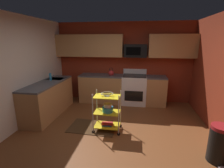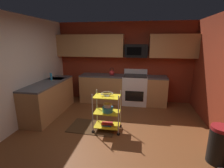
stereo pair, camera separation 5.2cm
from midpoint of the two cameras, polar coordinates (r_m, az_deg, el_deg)
name	(u,v)px [view 1 (the left image)]	position (r m, az deg, el deg)	size (l,w,h in m)	color
floor	(112,137)	(3.80, -0.43, -17.70)	(4.40, 4.80, 0.04)	brown
wall_back	(123,62)	(5.67, 3.61, 7.32)	(4.52, 0.06, 2.60)	maroon
wall_left	(10,74)	(4.27, -31.54, 2.81)	(0.06, 4.80, 2.60)	silver
counter_run	(95,92)	(5.19, -6.00, -2.89)	(3.59, 2.47, 0.92)	#B27F4C
oven_range	(134,89)	(5.50, 7.26, -1.76)	(0.76, 0.65, 1.10)	white
upper_cabinets	(120,46)	(5.45, 2.56, 12.84)	(4.40, 0.33, 0.70)	#B27F4C
microwave	(135,51)	(5.39, 7.71, 11.12)	(0.70, 0.39, 0.40)	black
rolling_cart	(107,112)	(3.83, -2.03, -9.48)	(0.64, 0.39, 0.91)	silver
fruit_bowl	(107,94)	(3.67, -2.09, -3.44)	(0.27, 0.27, 0.07)	silver
mixing_bowl_large	(108,109)	(3.80, -1.84, -8.59)	(0.25, 0.25, 0.11)	#338CBF
mixing_bowl_small	(108,105)	(3.75, -1.88, -7.25)	(0.18, 0.18, 0.08)	silver
book_stack	(107,124)	(3.96, -1.99, -13.43)	(0.27, 0.18, 0.05)	#1E4C8C
kettle	(111,73)	(5.44, -0.58, 3.81)	(0.21, 0.18, 0.26)	red
dish_soap_bottle	(50,77)	(5.06, -20.48, 2.32)	(0.06, 0.06, 0.20)	#2D8CBF
trash_can	(219,144)	(3.48, 32.30, -16.86)	(0.34, 0.42, 0.66)	black
floor_rug	(93,127)	(4.17, -6.94, -14.29)	(1.10, 0.70, 0.01)	#472D19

